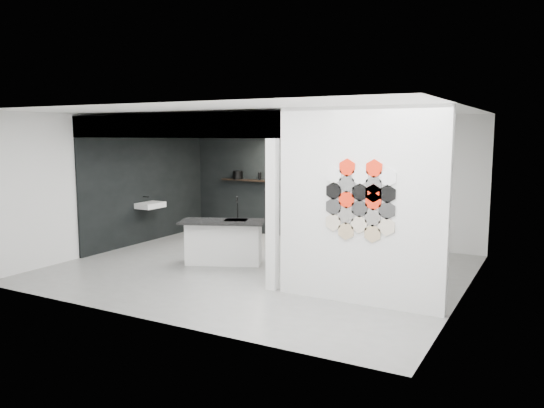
% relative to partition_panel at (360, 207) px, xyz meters
% --- Properties ---
extents(floor, '(7.00, 6.00, 0.01)m').
position_rel_partition_panel_xyz_m(floor, '(-2.23, 1.00, -1.40)').
color(floor, slate).
extents(partition_panel, '(2.45, 0.15, 2.80)m').
position_rel_partition_panel_xyz_m(partition_panel, '(0.00, 0.00, 0.00)').
color(partition_panel, silver).
rests_on(partition_panel, floor).
extents(bay_clad_back, '(4.40, 0.04, 2.35)m').
position_rel_partition_panel_xyz_m(bay_clad_back, '(-3.52, 3.97, -0.22)').
color(bay_clad_back, black).
rests_on(bay_clad_back, floor).
extents(bay_clad_left, '(0.04, 4.00, 2.35)m').
position_rel_partition_panel_xyz_m(bay_clad_left, '(-5.70, 2.00, -0.22)').
color(bay_clad_left, black).
rests_on(bay_clad_left, floor).
extents(bulkhead, '(4.40, 4.00, 0.40)m').
position_rel_partition_panel_xyz_m(bulkhead, '(-3.52, 2.00, 1.15)').
color(bulkhead, silver).
rests_on(bulkhead, corner_column).
extents(corner_column, '(0.16, 0.16, 2.35)m').
position_rel_partition_panel_xyz_m(corner_column, '(-1.41, 0.00, -0.22)').
color(corner_column, silver).
rests_on(corner_column, floor).
extents(fascia_beam, '(4.40, 0.16, 0.40)m').
position_rel_partition_panel_xyz_m(fascia_beam, '(-3.52, 0.08, 1.15)').
color(fascia_beam, silver).
rests_on(fascia_beam, corner_column).
extents(wall_basin, '(0.40, 0.60, 0.12)m').
position_rel_partition_panel_xyz_m(wall_basin, '(-5.46, 1.80, -0.55)').
color(wall_basin, silver).
rests_on(wall_basin, bay_clad_left).
extents(display_shelf, '(3.00, 0.15, 0.04)m').
position_rel_partition_panel_xyz_m(display_shelf, '(-3.43, 3.87, -0.10)').
color(display_shelf, black).
rests_on(display_shelf, bay_clad_back).
extents(kitchen_island, '(1.71, 1.24, 1.26)m').
position_rel_partition_panel_xyz_m(kitchen_island, '(-3.00, 1.01, -0.98)').
color(kitchen_island, silver).
rests_on(kitchen_island, floor).
extents(stockpot, '(0.24, 0.24, 0.20)m').
position_rel_partition_panel_xyz_m(stockpot, '(-4.48, 3.87, 0.02)').
color(stockpot, black).
rests_on(stockpot, display_shelf).
extents(kettle, '(0.19, 0.19, 0.14)m').
position_rel_partition_panel_xyz_m(kettle, '(-2.16, 3.87, -0.01)').
color(kettle, black).
rests_on(kettle, display_shelf).
extents(glass_bowl, '(0.16, 0.16, 0.11)m').
position_rel_partition_panel_xyz_m(glass_bowl, '(-2.08, 3.87, -0.02)').
color(glass_bowl, gray).
rests_on(glass_bowl, display_shelf).
extents(glass_vase, '(0.12, 0.12, 0.16)m').
position_rel_partition_panel_xyz_m(glass_vase, '(-2.08, 3.87, -0.00)').
color(glass_vase, gray).
rests_on(glass_vase, display_shelf).
extents(bottle_dark, '(0.07, 0.07, 0.18)m').
position_rel_partition_panel_xyz_m(bottle_dark, '(-3.87, 3.87, 0.01)').
color(bottle_dark, black).
rests_on(bottle_dark, display_shelf).
extents(utensil_cup, '(0.09, 0.09, 0.11)m').
position_rel_partition_panel_xyz_m(utensil_cup, '(-4.44, 3.87, -0.03)').
color(utensil_cup, black).
rests_on(utensil_cup, display_shelf).
extents(hex_tile_cluster, '(1.04, 0.02, 1.16)m').
position_rel_partition_panel_xyz_m(hex_tile_cluster, '(0.03, -0.09, 0.10)').
color(hex_tile_cluster, beige).
rests_on(hex_tile_cluster, partition_panel).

